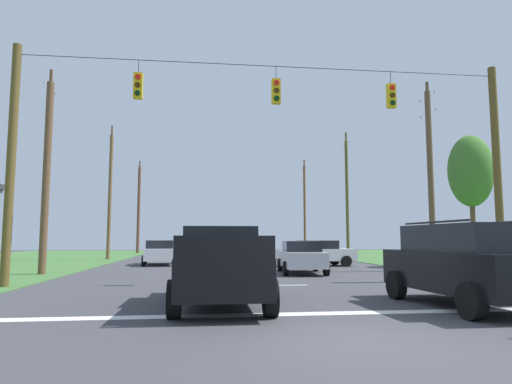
{
  "coord_description": "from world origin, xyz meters",
  "views": [
    {
      "loc": [
        -2.5,
        -7.15,
        1.65
      ],
      "look_at": [
        -0.34,
        10.56,
        3.48
      ],
      "focal_mm": 31.67,
      "sensor_mm": 36.0,
      "label": 1
    }
  ],
  "objects_px": {
    "suv_black": "(465,263)",
    "distant_car_far_parked": "(318,253)",
    "utility_pole_far_right": "(347,197)",
    "distant_car_crossing_white": "(159,252)",
    "utility_pole_mid_right": "(431,175)",
    "pickup_truck": "(220,265)",
    "utility_pole_near_left": "(305,207)",
    "tree_roadside_right": "(471,172)",
    "overhead_signal_span": "(270,157)",
    "utility_pole_far_left": "(46,174)",
    "utility_pole_distant_right": "(110,192)",
    "utility_pole_distant_left": "(139,208)",
    "distant_car_oncoming": "(301,256)"
  },
  "relations": [
    {
      "from": "distant_car_crossing_white",
      "to": "utility_pole_distant_right",
      "type": "bearing_deg",
      "value": 120.94
    },
    {
      "from": "pickup_truck",
      "to": "suv_black",
      "type": "bearing_deg",
      "value": -11.55
    },
    {
      "from": "pickup_truck",
      "to": "utility_pole_near_left",
      "type": "distance_m",
      "value": 40.35
    },
    {
      "from": "utility_pole_distant_left",
      "to": "tree_roadside_right",
      "type": "bearing_deg",
      "value": -49.68
    },
    {
      "from": "distant_car_oncoming",
      "to": "tree_roadside_right",
      "type": "xyz_separation_m",
      "value": [
        11.08,
        3.57,
        4.8
      ]
    },
    {
      "from": "utility_pole_distant_right",
      "to": "utility_pole_distant_left",
      "type": "xyz_separation_m",
      "value": [
        0.25,
        14.85,
        -0.29
      ]
    },
    {
      "from": "utility_pole_mid_right",
      "to": "utility_pole_near_left",
      "type": "xyz_separation_m",
      "value": [
        -0.02,
        28.37,
        0.28
      ]
    },
    {
      "from": "distant_car_oncoming",
      "to": "utility_pole_distant_right",
      "type": "xyz_separation_m",
      "value": [
        -11.95,
        15.55,
        4.51
      ]
    },
    {
      "from": "pickup_truck",
      "to": "distant_car_crossing_white",
      "type": "height_order",
      "value": "pickup_truck"
    },
    {
      "from": "suv_black",
      "to": "utility_pole_mid_right",
      "type": "bearing_deg",
      "value": 64.91
    },
    {
      "from": "utility_pole_mid_right",
      "to": "utility_pole_distant_right",
      "type": "height_order",
      "value": "utility_pole_distant_right"
    },
    {
      "from": "overhead_signal_span",
      "to": "distant_car_far_parked",
      "type": "height_order",
      "value": "overhead_signal_span"
    },
    {
      "from": "distant_car_crossing_white",
      "to": "utility_pole_near_left",
      "type": "relative_size",
      "value": 0.42
    },
    {
      "from": "distant_car_far_parked",
      "to": "utility_pole_mid_right",
      "type": "distance_m",
      "value": 7.91
    },
    {
      "from": "distant_car_crossing_white",
      "to": "utility_pole_mid_right",
      "type": "relative_size",
      "value": 0.45
    },
    {
      "from": "suv_black",
      "to": "distant_car_far_parked",
      "type": "relative_size",
      "value": 1.1
    },
    {
      "from": "pickup_truck",
      "to": "utility_pole_far_left",
      "type": "xyz_separation_m",
      "value": [
        -7.64,
        10.21,
        3.65
      ]
    },
    {
      "from": "utility_pole_far_left",
      "to": "tree_roadside_right",
      "type": "height_order",
      "value": "utility_pole_far_left"
    },
    {
      "from": "pickup_truck",
      "to": "distant_car_far_parked",
      "type": "distance_m",
      "value": 16.34
    },
    {
      "from": "suv_black",
      "to": "utility_pole_far_left",
      "type": "relative_size",
      "value": 0.51
    },
    {
      "from": "pickup_truck",
      "to": "distant_car_oncoming",
      "type": "height_order",
      "value": "pickup_truck"
    },
    {
      "from": "utility_pole_distant_left",
      "to": "suv_black",
      "type": "bearing_deg",
      "value": -72.12
    },
    {
      "from": "distant_car_far_parked",
      "to": "tree_roadside_right",
      "type": "xyz_separation_m",
      "value": [
        8.88,
        -1.82,
        4.8
      ]
    },
    {
      "from": "distant_car_crossing_white",
      "to": "utility_pole_far_left",
      "type": "distance_m",
      "value": 9.38
    },
    {
      "from": "utility_pole_mid_right",
      "to": "overhead_signal_span",
      "type": "bearing_deg",
      "value": -149.49
    },
    {
      "from": "suv_black",
      "to": "utility_pole_far_right",
      "type": "xyz_separation_m",
      "value": [
        5.55,
        25.39,
        4.0
      ]
    },
    {
      "from": "utility_pole_distant_right",
      "to": "pickup_truck",
      "type": "bearing_deg",
      "value": -73.0
    },
    {
      "from": "distant_car_oncoming",
      "to": "utility_pole_distant_right",
      "type": "relative_size",
      "value": 0.42
    },
    {
      "from": "utility_pole_mid_right",
      "to": "utility_pole_distant_left",
      "type": "bearing_deg",
      "value": 121.97
    },
    {
      "from": "distant_car_far_parked",
      "to": "utility_pole_far_right",
      "type": "height_order",
      "value": "utility_pole_far_right"
    },
    {
      "from": "pickup_truck",
      "to": "distant_car_oncoming",
      "type": "relative_size",
      "value": 1.22
    },
    {
      "from": "utility_pole_far_right",
      "to": "utility_pole_distant_left",
      "type": "distance_m",
      "value": 24.61
    },
    {
      "from": "suv_black",
      "to": "utility_pole_mid_right",
      "type": "xyz_separation_m",
      "value": [
        5.33,
        11.38,
        3.83
      ]
    },
    {
      "from": "pickup_truck",
      "to": "utility_pole_far_right",
      "type": "bearing_deg",
      "value": 64.76
    },
    {
      "from": "tree_roadside_right",
      "to": "overhead_signal_span",
      "type": "bearing_deg",
      "value": -147.71
    },
    {
      "from": "overhead_signal_span",
      "to": "pickup_truck",
      "type": "xyz_separation_m",
      "value": [
        -2.02,
        -4.78,
        -3.69
      ]
    },
    {
      "from": "overhead_signal_span",
      "to": "utility_pole_far_left",
      "type": "relative_size",
      "value": 1.92
    },
    {
      "from": "overhead_signal_span",
      "to": "tree_roadside_right",
      "type": "xyz_separation_m",
      "value": [
        13.32,
        8.41,
        0.93
      ]
    },
    {
      "from": "distant_car_oncoming",
      "to": "tree_roadside_right",
      "type": "bearing_deg",
      "value": 17.84
    },
    {
      "from": "distant_car_oncoming",
      "to": "utility_pole_mid_right",
      "type": "distance_m",
      "value": 8.08
    },
    {
      "from": "suv_black",
      "to": "distant_car_far_parked",
      "type": "distance_m",
      "value": 16.22
    },
    {
      "from": "suv_black",
      "to": "tree_roadside_right",
      "type": "bearing_deg",
      "value": 56.64
    },
    {
      "from": "utility_pole_near_left",
      "to": "utility_pole_distant_left",
      "type": "xyz_separation_m",
      "value": [
        -18.62,
        1.48,
        -0.17
      ]
    },
    {
      "from": "distant_car_crossing_white",
      "to": "utility_pole_far_left",
      "type": "xyz_separation_m",
      "value": [
        -4.58,
        -7.23,
        3.83
      ]
    },
    {
      "from": "pickup_truck",
      "to": "suv_black",
      "type": "xyz_separation_m",
      "value": [
        5.86,
        -1.2,
        0.09
      ]
    },
    {
      "from": "utility_pole_mid_right",
      "to": "utility_pole_far_right",
      "type": "xyz_separation_m",
      "value": [
        0.22,
        14.01,
        0.17
      ]
    },
    {
      "from": "utility_pole_near_left",
      "to": "utility_pole_distant_left",
      "type": "height_order",
      "value": "utility_pole_near_left"
    },
    {
      "from": "distant_car_far_parked",
      "to": "tree_roadside_right",
      "type": "bearing_deg",
      "value": -11.57
    },
    {
      "from": "overhead_signal_span",
      "to": "suv_black",
      "type": "bearing_deg",
      "value": -57.27
    },
    {
      "from": "overhead_signal_span",
      "to": "utility_pole_distant_right",
      "type": "height_order",
      "value": "utility_pole_distant_right"
    }
  ]
}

